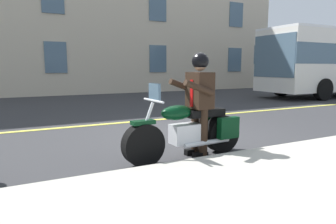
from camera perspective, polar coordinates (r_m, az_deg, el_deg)
The scene contains 4 objects.
ground_plane at distance 6.73m, azimuth 2.58°, elevation -4.37°, with size 80.00×80.00×0.00m, color #333335.
lane_center_stripe at distance 8.50m, azimuth -3.99°, elevation -1.64°, with size 60.00×0.16×0.01m, color #E5DB4C.
motorcycle_main at distance 4.99m, azimuth 4.08°, elevation -3.66°, with size 2.22×0.69×1.26m.
rider_main at distance 5.01m, azimuth 5.91°, elevation 3.14°, with size 0.65×0.58×1.74m.
Camera 1 is at (3.20, 5.73, 1.50)m, focal length 32.06 mm.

